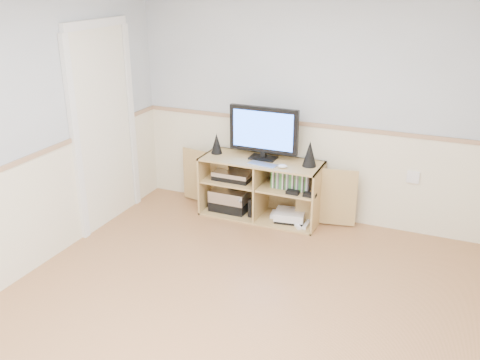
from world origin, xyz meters
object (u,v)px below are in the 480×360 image
media_cabinet (263,186)px  game_consoles (289,216)px  keyboard (262,165)px

media_cabinet → game_consoles: (0.33, -0.07, -0.26)m
media_cabinet → game_consoles: bearing=-11.8°
keyboard → game_consoles: bearing=34.1°
keyboard → media_cabinet: bearing=116.9°
keyboard → game_consoles: (0.27, 0.13, -0.59)m
keyboard → game_consoles: keyboard is taller
media_cabinet → keyboard: (0.07, -0.20, 0.32)m
media_cabinet → game_consoles: size_ratio=4.39×
media_cabinet → game_consoles: media_cabinet is taller
media_cabinet → keyboard: size_ratio=6.61×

